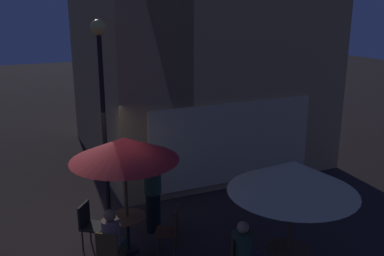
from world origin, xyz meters
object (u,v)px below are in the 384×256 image
object	(u,v)px
patio_umbrella_1	(124,149)
patron_seated_1	(113,236)
patio_umbrella_0	(293,177)
cafe_table_1	(128,226)
cafe_chair_3	(171,227)
street_lamp_near_corner	(102,87)
patron_standing_2	(153,195)
cafe_chair_1	(89,222)
patron_seated_0	(245,250)
cafe_chair_2	(109,249)
cafe_chair_0	(237,256)

from	to	relation	value
patio_umbrella_1	patron_seated_1	xyz separation A→B (m)	(-0.42, -0.51, -1.41)
patio_umbrella_0	patio_umbrella_1	size ratio (longest dim) A/B	0.99
cafe_table_1	cafe_chair_3	world-z (taller)	cafe_chair_3
street_lamp_near_corner	patron_seated_1	bearing A→B (deg)	-100.97
patron_standing_2	patron_seated_1	bearing A→B (deg)	101.88
cafe_chair_1	patron_standing_2	distance (m)	1.39
cafe_chair_1	cafe_chair_3	size ratio (longest dim) A/B	0.95
street_lamp_near_corner	cafe_chair_1	size ratio (longest dim) A/B	4.77
cafe_chair_3	patron_seated_0	bearing A→B (deg)	149.32
cafe_chair_2	patron_standing_2	bearing A→B (deg)	-6.47
cafe_table_1	patron_seated_1	world-z (taller)	patron_seated_1
street_lamp_near_corner	patron_standing_2	world-z (taller)	street_lamp_near_corner
cafe_table_1	cafe_chair_0	xyz separation A→B (m)	(1.40, -1.78, 0.01)
patio_umbrella_0	patron_standing_2	size ratio (longest dim) A/B	1.37
cafe_table_1	patron_seated_1	size ratio (longest dim) A/B	0.61
cafe_table_1	patron_seated_1	distance (m)	0.68
cafe_chair_0	patron_seated_1	xyz separation A→B (m)	(-1.82, 1.27, 0.14)
patron_seated_1	patron_standing_2	world-z (taller)	patron_standing_2
street_lamp_near_corner	patron_seated_1	size ratio (longest dim) A/B	3.54
patio_umbrella_0	patron_standing_2	world-z (taller)	patio_umbrella_0
patron_seated_0	patron_standing_2	xyz separation A→B (m)	(-0.81, 2.42, 0.15)
patio_umbrella_0	patron_seated_0	world-z (taller)	patio_umbrella_0
patron_standing_2	cafe_chair_0	bearing A→B (deg)	164.61
cafe_chair_1	patio_umbrella_0	bearing A→B (deg)	-7.20
patio_umbrella_1	patron_seated_0	size ratio (longest dim) A/B	1.93
cafe_chair_3	patron_seated_1	xyz separation A→B (m)	(-1.16, -0.08, 0.12)
cafe_chair_3	patron_standing_2	bearing A→B (deg)	-58.27
patio_umbrella_1	cafe_chair_2	bearing A→B (deg)	-129.33
cafe_chair_3	cafe_chair_0	bearing A→B (deg)	146.52
street_lamp_near_corner	cafe_chair_1	bearing A→B (deg)	-122.05
street_lamp_near_corner	cafe_chair_1	xyz separation A→B (m)	(-0.61, -0.98, -2.48)
patron_seated_1	patron_seated_0	bearing A→B (deg)	-85.31
cafe_chair_0	patron_seated_0	bearing A→B (deg)	0.00
patio_umbrella_1	cafe_chair_1	distance (m)	1.76
patio_umbrella_1	patron_seated_1	distance (m)	1.56
patio_umbrella_1	cafe_chair_1	world-z (taller)	patio_umbrella_1
patron_standing_2	cafe_chair_2	bearing A→B (deg)	102.47
cafe_chair_1	cafe_table_1	bearing A→B (deg)	0.00
street_lamp_near_corner	patio_umbrella_1	world-z (taller)	street_lamp_near_corner
patron_seated_1	cafe_chair_1	bearing A→B (deg)	52.36
cafe_chair_0	cafe_table_1	bearing A→B (deg)	157.79
patio_umbrella_1	patron_seated_1	world-z (taller)	patio_umbrella_1
street_lamp_near_corner	patron_seated_1	distance (m)	3.07
cafe_table_1	patio_umbrella_0	distance (m)	3.41
cafe_chair_2	patio_umbrella_1	bearing A→B (deg)	-0.00
patio_umbrella_0	patio_umbrella_1	distance (m)	3.07
street_lamp_near_corner	patron_seated_1	xyz separation A→B (m)	(-0.38, -1.97, -2.33)
patron_seated_0	street_lamp_near_corner	bearing A→B (deg)	144.83
patio_umbrella_1	patron_standing_2	size ratio (longest dim) A/B	1.39
street_lamp_near_corner	cafe_table_1	bearing A→B (deg)	-88.59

